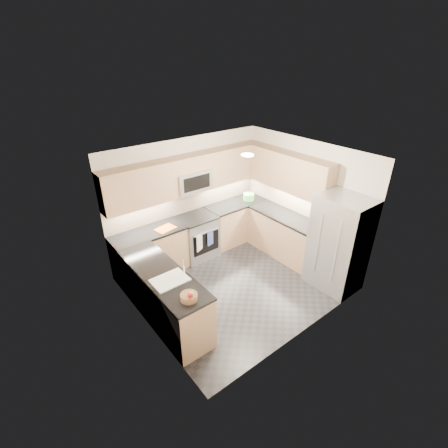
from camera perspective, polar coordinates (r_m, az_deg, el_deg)
floor at (r=6.37m, az=1.98°, el=-10.35°), size 3.60×3.20×0.00m
ceiling at (r=5.20m, az=2.44°, el=11.78°), size 3.60×3.20×0.02m
wall_back at (r=6.85m, az=-6.51°, el=4.61°), size 3.60×0.02×2.50m
wall_front at (r=4.76m, az=14.82°, el=-7.64°), size 3.60×0.02×2.50m
wall_left at (r=4.87m, az=-14.31°, el=-6.67°), size 0.02×3.20×2.50m
wall_right at (r=6.87m, az=13.76°, el=4.04°), size 0.02×3.20×2.50m
base_cab_back_left at (r=6.54m, az=-12.80°, el=-5.12°), size 1.42×0.60×0.90m
base_cab_back_right at (r=7.55m, az=2.03°, el=0.39°), size 1.42×0.60×0.90m
base_cab_right at (r=7.10m, az=10.57°, el=-2.05°), size 0.60×1.70×0.90m
base_cab_peninsula at (r=5.45m, az=-10.41°, el=-12.56°), size 0.60×2.00×0.90m
countertop_back_left at (r=6.30m, az=-13.25°, el=-1.54°), size 1.42×0.63×0.04m
countertop_back_right at (r=7.34m, az=2.09°, el=3.64°), size 1.42×0.63×0.04m
countertop_right at (r=6.88m, az=10.91°, el=1.34°), size 0.63×1.70×0.04m
countertop_peninsula at (r=5.16m, az=-10.86°, el=-8.58°), size 0.63×2.00×0.04m
upper_cab_back at (r=6.50m, az=-5.95°, el=8.79°), size 3.60×0.35×0.75m
upper_cab_right at (r=6.70m, az=11.53°, el=8.95°), size 0.35×1.95×0.75m
backsplash_back at (r=6.87m, az=-6.46°, el=4.18°), size 3.60×0.01×0.51m
backsplash_right at (r=7.15m, az=10.91°, el=4.82°), size 0.01×2.30×0.51m
gas_range at (r=6.96m, az=-4.72°, el=-2.23°), size 0.76×0.65×0.91m
range_cooktop at (r=6.74m, az=-4.88°, el=1.15°), size 0.76×0.65×0.03m
oven_door_glass at (r=6.73m, az=-3.15°, el=-3.39°), size 0.62×0.02×0.45m
oven_handle at (r=6.58m, az=-3.10°, el=-1.45°), size 0.60×0.02×0.02m
microwave at (r=6.52m, az=-5.77°, el=7.70°), size 0.76×0.40×0.40m
microwave_door at (r=6.36m, az=-4.76°, el=7.20°), size 0.60×0.01×0.28m
refrigerator at (r=6.20m, az=19.51°, el=-3.26°), size 0.70×0.90×1.80m
fridge_handle_left at (r=5.82m, az=19.00°, el=-4.76°), size 0.02×0.02×1.20m
fridge_handle_right at (r=5.98m, az=16.20°, el=-3.35°), size 0.02×0.02×1.20m
sink_basin at (r=5.00m, az=-9.43°, el=-10.34°), size 0.52×0.38×0.16m
faucet at (r=4.98m, az=-7.00°, el=-7.44°), size 0.03×0.03×0.28m
utensil_bowl at (r=7.48m, az=4.36°, el=4.81°), size 0.29×0.29×0.14m
cutting_board at (r=6.33m, az=-10.23°, el=-0.80°), size 0.41×0.32×0.01m
fruit_basket at (r=4.58m, az=-6.19°, el=-12.64°), size 0.30×0.30×0.09m
fruit_apple at (r=4.49m, az=-5.94°, el=-12.41°), size 0.07×0.07×0.07m
fruit_pear at (r=4.51m, az=-5.82°, el=-12.13°), size 0.07×0.07×0.07m
dish_towel_check at (r=6.56m, az=-4.32°, el=-3.32°), size 0.18×0.08×0.35m
dish_towel_blue at (r=6.69m, az=-2.42°, el=-2.58°), size 0.16×0.04×0.30m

